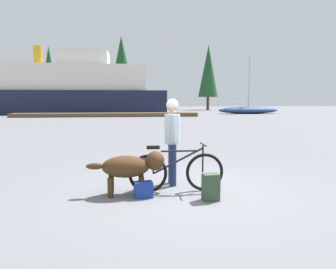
# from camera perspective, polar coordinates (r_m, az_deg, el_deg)

# --- Properties ---
(ground_plane) EXTENTS (160.00, 160.00, 0.00)m
(ground_plane) POSITION_cam_1_polar(r_m,az_deg,el_deg) (6.08, 3.56, -10.20)
(ground_plane) COLOR slate
(bicycle) EXTENTS (1.82, 0.44, 0.92)m
(bicycle) POSITION_cam_1_polar(r_m,az_deg,el_deg) (5.82, 1.48, -6.93)
(bicycle) COLOR black
(bicycle) RESTS_ON ground_plane
(person_cyclist) EXTENTS (0.32, 0.53, 1.77)m
(person_cyclist) POSITION_cam_1_polar(r_m,az_deg,el_deg) (6.22, 0.81, 0.28)
(person_cyclist) COLOR navy
(person_cyclist) RESTS_ON ground_plane
(dog) EXTENTS (1.43, 0.47, 0.80)m
(dog) POSITION_cam_1_polar(r_m,az_deg,el_deg) (5.66, -6.94, -5.98)
(dog) COLOR #472D19
(dog) RESTS_ON ground_plane
(backpack) EXTENTS (0.30, 0.23, 0.47)m
(backpack) POSITION_cam_1_polar(r_m,az_deg,el_deg) (5.43, 8.01, -9.72)
(backpack) COLOR #334C33
(backpack) RESTS_ON ground_plane
(handbag_pannier) EXTENTS (0.34, 0.23, 0.29)m
(handbag_pannier) POSITION_cam_1_polar(r_m,az_deg,el_deg) (5.56, -4.60, -10.24)
(handbag_pannier) COLOR navy
(handbag_pannier) RESTS_ON ground_plane
(dock_pier) EXTENTS (19.32, 2.12, 0.40)m
(dock_pier) POSITION_cam_1_polar(r_m,az_deg,el_deg) (33.15, -11.39, 3.64)
(dock_pier) COLOR brown
(dock_pier) RESTS_ON ground_plane
(ferry_boat) EXTENTS (25.88, 7.40, 8.55)m
(ferry_boat) POSITION_cam_1_polar(r_m,az_deg,el_deg) (41.95, -18.62, 7.80)
(ferry_boat) COLOR #191E38
(ferry_boat) RESTS_ON ground_plane
(sailboat_moored) EXTENTS (7.99, 2.24, 7.47)m
(sailboat_moored) POSITION_cam_1_polar(r_m,az_deg,el_deg) (41.09, 14.79, 4.46)
(sailboat_moored) COLOR navy
(sailboat_moored) RESTS_ON ground_plane
(pine_tree_far_left) EXTENTS (3.01, 3.01, 11.13)m
(pine_tree_far_left) POSITION_cam_1_polar(r_m,az_deg,el_deg) (58.16, -21.32, 10.75)
(pine_tree_far_left) COLOR #4C331E
(pine_tree_far_left) RESTS_ON ground_plane
(pine_tree_center) EXTENTS (4.17, 4.17, 12.59)m
(pine_tree_center) POSITION_cam_1_polar(r_m,az_deg,el_deg) (53.88, -8.68, 12.74)
(pine_tree_center) COLOR #4C331E
(pine_tree_center) RESTS_ON ground_plane
(pine_tree_far_right) EXTENTS (3.53, 3.53, 11.57)m
(pine_tree_far_right) POSITION_cam_1_polar(r_m,az_deg,el_deg) (56.26, 7.55, 11.67)
(pine_tree_far_right) COLOR #4C331E
(pine_tree_far_right) RESTS_ON ground_plane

